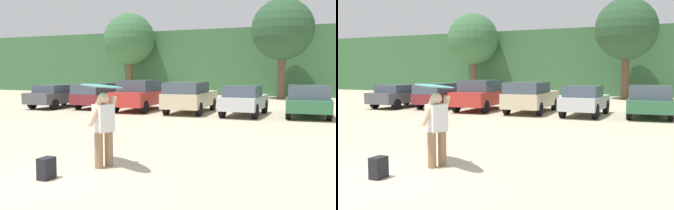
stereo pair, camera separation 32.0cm
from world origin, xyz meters
TOP-DOWN VIEW (x-y plane):
  - ground_plane at (0.00, 0.00)m, footprint 120.00×120.00m
  - hillside_ridge at (0.00, 34.43)m, footprint 108.00×12.00m
  - tree_left at (-12.50, 26.66)m, footprint 4.85×4.85m
  - tree_far_right at (1.73, 25.22)m, footprint 4.78×4.78m
  - parked_car_dark_gray at (-10.04, 12.94)m, footprint 1.86×4.37m
  - parked_car_maroon at (-7.37, 13.48)m, footprint 1.92×4.39m
  - parked_car_red at (-4.59, 13.23)m, footprint 2.14×4.57m
  - parked_car_champagne at (-1.60, 13.08)m, footprint 2.17×4.77m
  - parked_car_silver at (1.33, 12.84)m, footprint 1.81×3.99m
  - parked_car_forest_green at (4.28, 13.55)m, footprint 2.26×4.73m
  - person_adult at (0.44, 1.36)m, footprint 0.43×0.84m
  - surfboard_teal at (0.39, 1.31)m, footprint 1.95×1.53m
  - backpack_dropped at (-0.10, 0.05)m, footprint 0.24×0.34m

SIDE VIEW (x-z plane):
  - ground_plane at x=0.00m, z-range 0.00..0.00m
  - backpack_dropped at x=-0.10m, z-range 0.00..0.45m
  - parked_car_dark_gray at x=-10.04m, z-range 0.06..1.45m
  - parked_car_silver at x=1.33m, z-range 0.03..1.54m
  - parked_car_maroon at x=-7.37m, z-range 0.04..1.54m
  - parked_car_forest_green at x=4.28m, z-range 0.04..1.58m
  - parked_car_champagne at x=-1.60m, z-range 0.05..1.70m
  - parked_car_red at x=-4.59m, z-range 0.05..1.76m
  - person_adult at x=0.44m, z-range 0.11..1.83m
  - surfboard_teal at x=0.39m, z-range 1.81..1.93m
  - hillside_ridge at x=0.00m, z-range 0.00..6.09m
  - tree_left at x=-12.50m, z-range 1.38..9.07m
  - tree_far_right at x=1.73m, z-range 1.49..9.33m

